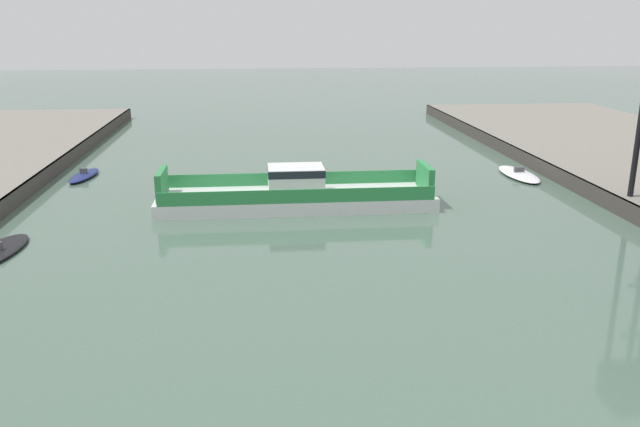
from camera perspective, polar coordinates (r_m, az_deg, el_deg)
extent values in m
cube|color=silver|center=(53.68, -2.11, 1.20)|extent=(22.62, 6.14, 1.10)
cube|color=#2D8947|center=(56.30, -2.31, 3.08)|extent=(21.70, 0.17, 1.10)
cube|color=#2D8947|center=(50.52, -1.92, 1.51)|extent=(21.70, 0.17, 1.10)
cube|color=silver|center=(53.26, -2.13, 2.95)|extent=(4.53, 3.36, 2.27)
cube|color=black|center=(53.08, -2.14, 3.77)|extent=(4.57, 3.40, 0.60)
cube|color=#2D8947|center=(54.95, 9.20, 3.13)|extent=(0.51, 4.26, 2.20)
cube|color=#2D8947|center=(53.76, -13.71, 2.57)|extent=(0.51, 4.26, 2.20)
ellipsoid|color=navy|center=(67.68, -20.00, 3.15)|extent=(2.56, 6.41, 0.48)
cube|color=#4C4C51|center=(67.58, -20.04, 3.56)|extent=(0.67, 0.48, 0.50)
ellipsoid|color=white|center=(67.21, 17.04, 3.33)|extent=(2.88, 7.83, 0.44)
cube|color=#4C4C51|center=(67.11, 17.07, 3.72)|extent=(0.96, 0.42, 0.50)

